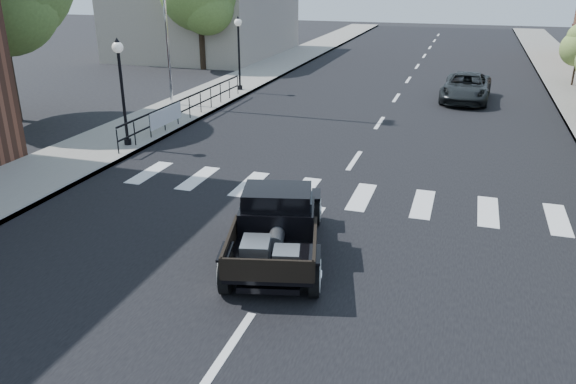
% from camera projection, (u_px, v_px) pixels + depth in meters
% --- Properties ---
extents(ground, '(120.00, 120.00, 0.00)m').
position_uv_depth(ground, '(287.00, 262.00, 11.61)').
color(ground, black).
rests_on(ground, ground).
extents(road, '(14.00, 80.00, 0.02)m').
position_uv_depth(road, '(390.00, 107.00, 24.90)').
color(road, black).
rests_on(road, ground).
extents(road_markings, '(12.00, 60.00, 0.06)m').
position_uv_depth(road_markings, '(371.00, 137.00, 20.48)').
color(road_markings, silver).
rests_on(road_markings, ground).
extents(sidewalk_left, '(3.00, 80.00, 0.15)m').
position_uv_depth(sidewalk_left, '(215.00, 94.00, 27.29)').
color(sidewalk_left, '#99958B').
rests_on(sidewalk_left, ground).
extents(low_building_left, '(10.00, 12.00, 5.00)m').
position_uv_depth(low_building_left, '(207.00, 19.00, 39.77)').
color(low_building_left, '#ADA191').
rests_on(low_building_left, ground).
extents(railing, '(0.08, 10.00, 1.00)m').
position_uv_depth(railing, '(189.00, 106.00, 22.31)').
color(railing, black).
rests_on(railing, sidewalk_left).
extents(banner, '(0.04, 2.20, 0.60)m').
position_uv_depth(banner, '(167.00, 123.00, 20.59)').
color(banner, silver).
rests_on(banner, sidewalk_left).
extents(lamp_post_b, '(0.36, 0.36, 3.51)m').
position_uv_depth(lamp_post_b, '(123.00, 93.00, 18.39)').
color(lamp_post_b, black).
rests_on(lamp_post_b, sidewalk_left).
extents(lamp_post_c, '(0.36, 0.36, 3.51)m').
position_uv_depth(lamp_post_c, '(239.00, 54.00, 27.25)').
color(lamp_post_c, black).
rests_on(lamp_post_c, sidewalk_left).
extents(big_tree_far, '(4.75, 4.75, 6.97)m').
position_uv_depth(big_tree_far, '(200.00, 10.00, 33.38)').
color(big_tree_far, '#537331').
rests_on(big_tree_far, ground).
extents(hotrod_pickup, '(2.98, 4.65, 1.49)m').
position_uv_depth(hotrod_pickup, '(277.00, 224.00, 11.60)').
color(hotrod_pickup, black).
rests_on(hotrod_pickup, ground).
extents(second_car, '(2.30, 4.60, 1.25)m').
position_uv_depth(second_car, '(466.00, 88.00, 25.88)').
color(second_car, black).
rests_on(second_car, ground).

